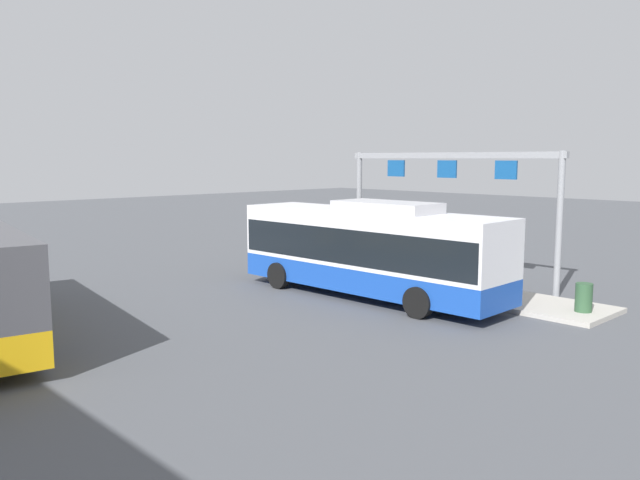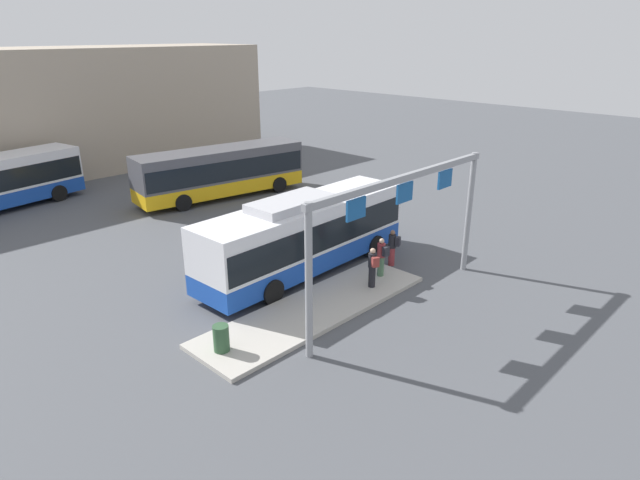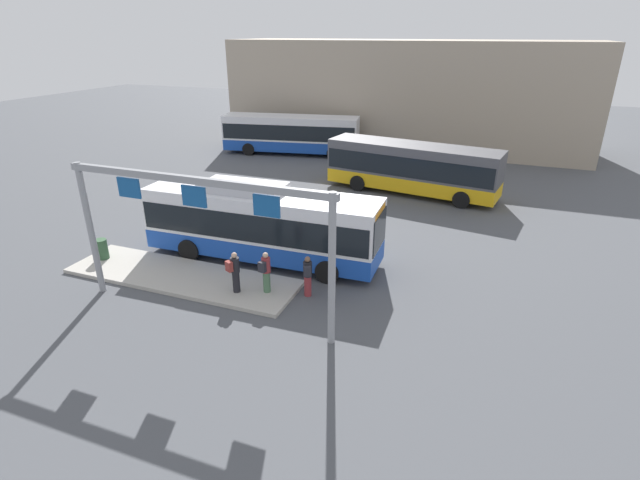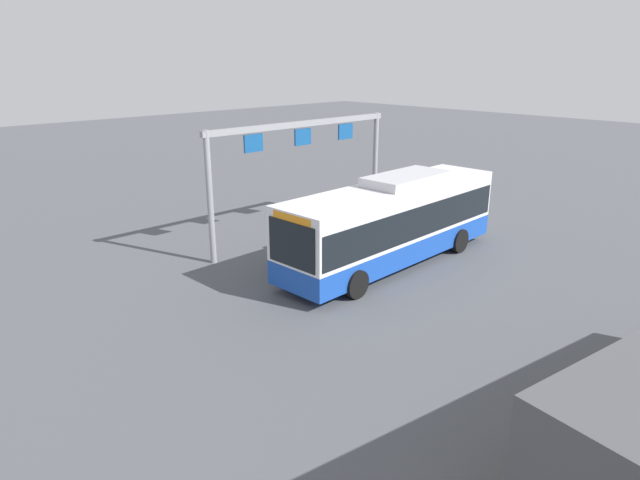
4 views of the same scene
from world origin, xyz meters
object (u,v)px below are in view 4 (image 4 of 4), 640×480
bus_main (392,219)px  person_boarding (291,246)px  person_waiting_near (310,231)px  trash_bin (430,206)px  person_waiting_mid (322,223)px

bus_main → person_boarding: 4.05m
person_waiting_near → trash_bin: person_waiting_near is taller
person_boarding → trash_bin: 9.68m
person_boarding → trash_bin: size_ratio=1.86×
person_boarding → trash_bin: bearing=71.9°
person_boarding → person_waiting_mid: person_waiting_mid is taller
bus_main → person_boarding: bearing=-38.6°
bus_main → person_waiting_mid: (0.53, -3.33, -0.76)m
person_boarding → bus_main: bearing=32.3°
person_boarding → person_waiting_near: 1.61m
trash_bin → person_waiting_near: bearing=-0.8°
person_waiting_mid → person_waiting_near: bearing=-44.1°
bus_main → person_waiting_mid: bus_main is taller
bus_main → trash_bin: bearing=-158.3°
person_waiting_near → person_waiting_mid: bearing=116.4°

